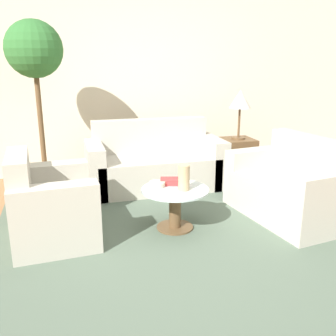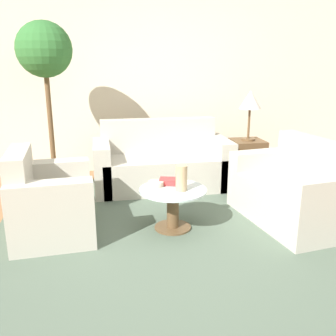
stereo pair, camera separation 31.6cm
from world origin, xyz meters
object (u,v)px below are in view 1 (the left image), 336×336
vase (184,178)px  bowl (157,184)px  sofa_main (154,165)px  armchair (48,209)px  loveseat (291,190)px  table_lamp (240,101)px  coffee_table (175,203)px  book_stack (172,181)px  potted_plant (36,71)px

vase → bowl: (-0.22, 0.16, -0.10)m
sofa_main → armchair: sofa_main is taller
loveseat → table_lamp: (0.01, 1.32, 0.80)m
loveseat → table_lamp: bearing=171.5°
bowl → sofa_main: bearing=77.7°
coffee_table → sofa_main: bearing=85.0°
table_lamp → book_stack: table_lamp is taller
loveseat → book_stack: loveseat is taller
table_lamp → bowl: size_ratio=4.17×
book_stack → table_lamp: bearing=57.8°
sofa_main → coffee_table: sofa_main is taller
armchair → coffee_table: armchair is taller
loveseat → table_lamp: table_lamp is taller
sofa_main → potted_plant: size_ratio=0.84×
armchair → loveseat: size_ratio=0.71×
armchair → potted_plant: 1.78m
sofa_main → table_lamp: bearing=-1.6°
loveseat → bowl: (-1.42, 0.13, 0.15)m
sofa_main → bowl: size_ratio=11.09×
loveseat → coffee_table: size_ratio=2.07×
potted_plant → bowl: 2.01m
loveseat → book_stack: bearing=-105.8°
armchair → loveseat: loveseat is taller
sofa_main → bowl: sofa_main is taller
coffee_table → vase: bearing=-38.1°
armchair → coffee_table: size_ratio=1.47×
bowl → book_stack: size_ratio=0.59×
armchair → vase: armchair is taller
table_lamp → vase: (-1.21, -1.34, -0.55)m
sofa_main → armchair: (-1.30, -1.21, 0.00)m
loveseat → book_stack: size_ratio=5.10×
sofa_main → loveseat: size_ratio=1.28×
book_stack → sofa_main: bearing=100.8°
loveseat → bowl: 1.43m
coffee_table → book_stack: (0.01, 0.14, 0.17)m
vase → bowl: 0.29m
table_lamp → book_stack: bearing=-138.0°
armchair → sofa_main: bearing=-50.6°
loveseat → bowl: bearing=-103.4°
bowl → loveseat: bearing=-5.4°
loveseat → table_lamp: size_ratio=2.08×
loveseat → armchair: bearing=-101.2°
coffee_table → vase: size_ratio=2.66×
armchair → book_stack: size_ratio=3.61×
potted_plant → vase: (1.31, -1.48, -0.95)m
coffee_table → potted_plant: (-1.24, 1.43, 1.21)m
loveseat → table_lamp: 1.54m
book_stack → armchair: bearing=-162.6°
vase → sofa_main: bearing=88.1°
armchair → vase: size_ratio=3.90×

